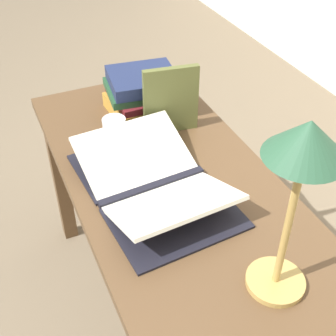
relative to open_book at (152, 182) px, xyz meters
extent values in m
plane|color=#70604C|center=(0.04, 0.07, -0.77)|extent=(12.00, 12.00, 0.00)
cube|color=brown|center=(0.04, 0.07, -0.05)|extent=(1.46, 0.62, 0.03)
cube|color=brown|center=(-0.64, -0.18, -0.42)|extent=(0.06, 0.06, 0.70)
cube|color=brown|center=(-0.64, 0.33, -0.42)|extent=(0.06, 0.06, 0.70)
cube|color=black|center=(0.00, 0.00, -0.02)|extent=(0.05, 0.35, 0.02)
cube|color=black|center=(-0.14, -0.01, -0.03)|extent=(0.29, 0.37, 0.01)
cube|color=black|center=(0.14, 0.01, -0.03)|extent=(0.29, 0.37, 0.01)
cube|color=silver|center=(-0.13, -0.01, 0.02)|extent=(0.26, 0.36, 0.10)
cube|color=silver|center=(0.13, 0.01, 0.02)|extent=(0.26, 0.36, 0.10)
cube|color=#BC8933|center=(-0.43, 0.14, 0.00)|extent=(0.23, 0.26, 0.06)
cube|color=maroon|center=(-0.43, 0.14, 0.04)|extent=(0.22, 0.23, 0.03)
cube|color=#234C2D|center=(-0.43, 0.14, 0.07)|extent=(0.23, 0.28, 0.03)
cube|color=#1E284C|center=(-0.43, 0.14, 0.10)|extent=(0.24, 0.26, 0.05)
cube|color=brown|center=(-0.27, 0.18, 0.09)|extent=(0.05, 0.19, 0.24)
cylinder|color=tan|center=(0.44, 0.14, -0.02)|extent=(0.15, 0.15, 0.02)
cylinder|color=tan|center=(0.44, 0.14, 0.17)|extent=(0.02, 0.02, 0.38)
cone|color=#285138|center=(0.44, 0.14, 0.40)|extent=(0.17, 0.17, 0.08)
cylinder|color=white|center=(-0.29, -0.02, 0.02)|extent=(0.08, 0.08, 0.09)
torus|color=white|center=(-0.33, -0.03, 0.02)|extent=(0.05, 0.02, 0.05)
camera|label=1|loc=(0.99, -0.39, 0.91)|focal=50.00mm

